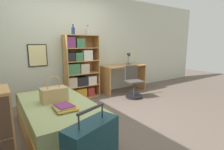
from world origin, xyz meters
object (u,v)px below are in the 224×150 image
(handbag, at_px, (54,94))
(desk_chair, at_px, (133,87))
(bed, at_px, (58,116))
(bookcase, at_px, (80,70))
(book_stack_on_bed, at_px, (64,107))
(bottle_brown, at_px, (88,31))
(bottle_green, at_px, (73,31))
(desk, at_px, (124,73))
(desk_lamp, at_px, (129,56))

(handbag, distance_m, desk_chair, 2.25)
(bed, relative_size, desk_chair, 2.29)
(bed, height_order, bookcase, bookcase)
(book_stack_on_bed, relative_size, desk_chair, 0.45)
(book_stack_on_bed, distance_m, bottle_brown, 2.47)
(bed, distance_m, handbag, 0.36)
(book_stack_on_bed, height_order, bottle_green, bottle_green)
(bed, distance_m, desk, 2.62)
(bottle_brown, relative_size, desk_lamp, 0.63)
(desk_chair, bearing_deg, desk_lamp, 58.79)
(bottle_brown, bearing_deg, desk_lamp, -1.94)
(bookcase, bearing_deg, bottle_brown, 7.99)
(bottle_brown, height_order, desk, bottle_brown)
(bookcase, bearing_deg, bed, -125.77)
(handbag, xyz_separation_m, bookcase, (1.01, 1.34, 0.12))
(book_stack_on_bed, xyz_separation_m, bottle_brown, (1.26, 1.79, 1.14))
(bottle_green, height_order, desk_chair, bottle_green)
(desk_chair, bearing_deg, bookcase, 147.40)
(bottle_green, bearing_deg, book_stack_on_bed, -116.31)
(bed, bearing_deg, desk_lamp, 28.19)
(desk, relative_size, desk_chair, 1.58)
(desk, distance_m, desk_lamp, 0.56)
(book_stack_on_bed, xyz_separation_m, bottle_green, (0.85, 1.73, 1.13))
(bottle_green, xyz_separation_m, desk, (1.42, -0.08, -1.11))
(bookcase, xyz_separation_m, bottle_green, (-0.14, -0.03, 0.93))
(handbag, xyz_separation_m, book_stack_on_bed, (0.02, -0.41, -0.09))
(book_stack_on_bed, distance_m, desk, 2.81)
(desk, height_order, desk_chair, desk_chair)
(bed, xyz_separation_m, bookcase, (0.99, 1.37, 0.48))
(book_stack_on_bed, bearing_deg, desk_chair, 25.93)
(bottle_brown, height_order, desk_lamp, bottle_brown)
(bottle_green, bearing_deg, bed, -122.19)
(handbag, height_order, desk, handbag)
(bookcase, relative_size, desk_chair, 1.93)
(bookcase, bearing_deg, bottle_green, -169.61)
(bottle_green, bearing_deg, handbag, -123.55)
(desk_lamp, distance_m, desk_chair, 1.11)
(handbag, height_order, bottle_brown, bottle_brown)
(desk_chair, bearing_deg, handbag, -163.84)
(bed, bearing_deg, bottle_brown, 48.25)
(bed, distance_m, book_stack_on_bed, 0.47)
(book_stack_on_bed, bearing_deg, desk, 35.89)
(bed, relative_size, desk_lamp, 4.75)
(bed, height_order, book_stack_on_bed, book_stack_on_bed)
(handbag, xyz_separation_m, desk_chair, (2.14, 0.62, -0.33))
(bookcase, bearing_deg, desk_chair, -32.60)
(bottle_brown, bearing_deg, book_stack_on_bed, -125.23)
(bed, distance_m, bottle_brown, 2.36)
(desk_lamp, bearing_deg, desk, -160.39)
(bed, distance_m, bottle_green, 2.12)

